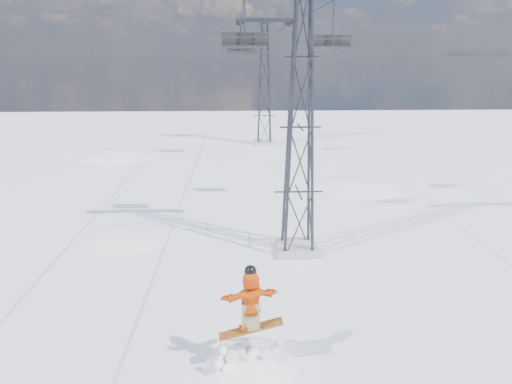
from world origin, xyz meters
TOP-DOWN VIEW (x-y plane):
  - ground at (0.00, 0.00)m, footprint 120.00×120.00m
  - snow_terrain at (-4.77, 21.24)m, footprint 39.00×37.00m
  - lift_tower_near at (0.80, 8.00)m, footprint 5.20×1.80m
  - lift_tower_far at (0.80, 33.00)m, footprint 5.20×1.80m
  - haul_cables at (0.80, 19.50)m, footprint 4.46×51.00m
  - lift_chair_near at (-1.40, 10.10)m, footprint 1.98×0.57m
  - lift_chair_mid at (3.00, 13.24)m, footprint 1.95×0.56m
  - lift_chair_far at (-1.40, 25.91)m, footprint 2.22×0.64m
  - lift_chair_extra at (-1.40, 33.43)m, footprint 1.90×0.54m

SIDE VIEW (x-z plane):
  - snow_terrain at x=-4.77m, z-range -20.59..1.41m
  - ground at x=0.00m, z-range 0.00..0.00m
  - lift_tower_near at x=0.80m, z-range -0.24..11.18m
  - lift_tower_far at x=0.80m, z-range -0.24..11.18m
  - lift_chair_far at x=-1.40m, z-range 7.27..10.02m
  - lift_chair_near at x=-1.40m, z-range 7.66..10.11m
  - lift_chair_mid at x=3.00m, z-range 7.71..10.12m
  - lift_chair_extra at x=-1.40m, z-range 7.79..10.14m
  - haul_cables at x=0.80m, z-range 10.82..10.88m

